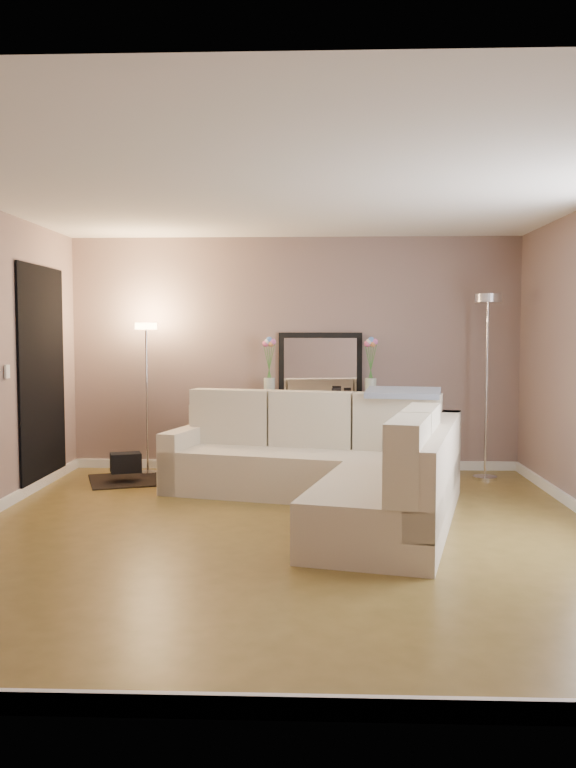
{
  "coord_description": "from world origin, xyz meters",
  "views": [
    {
      "loc": [
        0.24,
        -5.63,
        1.55
      ],
      "look_at": [
        0.0,
        0.8,
        1.1
      ],
      "focal_mm": 35.0,
      "sensor_mm": 36.0,
      "label": 1
    }
  ],
  "objects_px": {
    "floor_lamp_lit": "(146,368)",
    "floor_lamp_unlit": "(487,349)",
    "sectional_sofa": "(338,466)",
    "console_table": "(312,431)"
  },
  "relations": [
    {
      "from": "floor_lamp_lit",
      "to": "floor_lamp_unlit",
      "type": "distance_m",
      "value": 3.63
    },
    {
      "from": "floor_lamp_lit",
      "to": "floor_lamp_unlit",
      "type": "xyz_separation_m",
      "value": [
        3.62,
        -0.16,
        0.21
      ]
    },
    {
      "from": "sectional_sofa",
      "to": "console_table",
      "type": "height_order",
      "value": "sectional_sofa"
    },
    {
      "from": "sectional_sofa",
      "to": "floor_lamp_lit",
      "type": "height_order",
      "value": "floor_lamp_lit"
    },
    {
      "from": "console_table",
      "to": "floor_lamp_lit",
      "type": "height_order",
      "value": "floor_lamp_lit"
    },
    {
      "from": "sectional_sofa",
      "to": "console_table",
      "type": "bearing_deg",
      "value": 98.41
    },
    {
      "from": "console_table",
      "to": "floor_lamp_unlit",
      "type": "distance_m",
      "value": 2.06
    },
    {
      "from": "sectional_sofa",
      "to": "floor_lamp_lit",
      "type": "relative_size",
      "value": 1.95
    },
    {
      "from": "floor_lamp_lit",
      "to": "sectional_sofa",
      "type": "bearing_deg",
      "value": -35.49
    },
    {
      "from": "console_table",
      "to": "floor_lamp_lit",
      "type": "bearing_deg",
      "value": -175.18
    }
  ]
}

